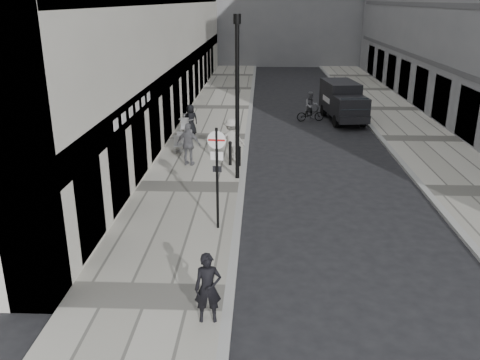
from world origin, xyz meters
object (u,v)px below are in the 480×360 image
object	(u,v)px
sign_post	(217,165)
cyclist	(311,110)
panel_van	(343,100)
lamppost	(237,91)
walking_man	(208,288)

from	to	relation	value
sign_post	cyclist	size ratio (longest dim) A/B	1.82
panel_van	cyclist	world-z (taller)	panel_van
sign_post	cyclist	world-z (taller)	sign_post
sign_post	lamppost	size ratio (longest dim) A/B	0.51
panel_van	cyclist	xyz separation A→B (m)	(-1.90, -0.26, -0.58)
lamppost	panel_van	distance (m)	12.68
walking_man	panel_van	world-z (taller)	panel_van
walking_man	sign_post	distance (m)	5.06
walking_man	panel_van	size ratio (longest dim) A/B	0.33
sign_post	panel_van	size ratio (longest dim) A/B	0.65
cyclist	walking_man	bearing A→B (deg)	-111.13
lamppost	cyclist	bearing A→B (deg)	70.24
panel_van	cyclist	size ratio (longest dim) A/B	2.81
sign_post	cyclist	bearing A→B (deg)	79.70
panel_van	sign_post	bearing A→B (deg)	-118.58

